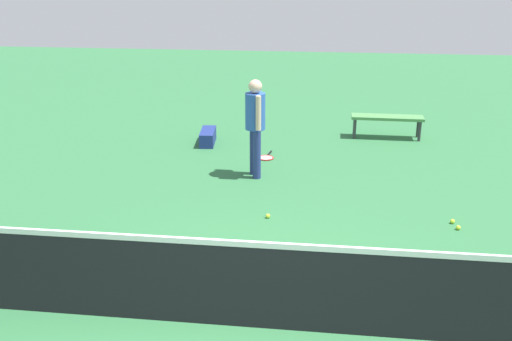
{
  "coord_description": "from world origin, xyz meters",
  "views": [
    {
      "loc": [
        -0.62,
        5.03,
        3.5
      ],
      "look_at": [
        0.29,
        -2.24,
        0.9
      ],
      "focal_mm": 40.85,
      "sensor_mm": 36.0,
      "label": 1
    }
  ],
  "objects_px": {
    "tennis_ball_near_player": "(453,221)",
    "courtside_bench": "(387,119)",
    "tennis_ball_midcourt": "(268,216)",
    "equipment_bag": "(208,136)",
    "player_near_side": "(255,120)",
    "tennis_racket_near_player": "(266,157)",
    "tennis_ball_by_net": "(458,228)"
  },
  "relations": [
    {
      "from": "tennis_ball_near_player",
      "to": "courtside_bench",
      "type": "height_order",
      "value": "courtside_bench"
    },
    {
      "from": "tennis_ball_midcourt",
      "to": "equipment_bag",
      "type": "relative_size",
      "value": 0.08
    },
    {
      "from": "player_near_side",
      "to": "courtside_bench",
      "type": "distance_m",
      "value": 3.71
    },
    {
      "from": "player_near_side",
      "to": "equipment_bag",
      "type": "xyz_separation_m",
      "value": [
        1.22,
        -1.86,
        -0.87
      ]
    },
    {
      "from": "equipment_bag",
      "to": "courtside_bench",
      "type": "bearing_deg",
      "value": -167.2
    },
    {
      "from": "player_near_side",
      "to": "tennis_ball_near_player",
      "type": "xyz_separation_m",
      "value": [
        -3.05,
        1.62,
        -0.98
      ]
    },
    {
      "from": "equipment_bag",
      "to": "tennis_ball_near_player",
      "type": "bearing_deg",
      "value": 140.81
    },
    {
      "from": "courtside_bench",
      "to": "tennis_ball_midcourt",
      "type": "bearing_deg",
      "value": 65.21
    },
    {
      "from": "tennis_ball_near_player",
      "to": "player_near_side",
      "type": "bearing_deg",
      "value": -28.02
    },
    {
      "from": "tennis_ball_near_player",
      "to": "tennis_ball_midcourt",
      "type": "bearing_deg",
      "value": 3.04
    },
    {
      "from": "courtside_bench",
      "to": "player_near_side",
      "type": "bearing_deg",
      "value": 47.53
    },
    {
      "from": "tennis_racket_near_player",
      "to": "tennis_ball_by_net",
      "type": "relative_size",
      "value": 9.12
    },
    {
      "from": "tennis_racket_near_player",
      "to": "courtside_bench",
      "type": "relative_size",
      "value": 0.4
    },
    {
      "from": "player_near_side",
      "to": "courtside_bench",
      "type": "height_order",
      "value": "player_near_side"
    },
    {
      "from": "tennis_ball_near_player",
      "to": "tennis_ball_by_net",
      "type": "height_order",
      "value": "same"
    },
    {
      "from": "tennis_ball_by_net",
      "to": "courtside_bench",
      "type": "xyz_separation_m",
      "value": [
        0.62,
        -4.53,
        0.38
      ]
    },
    {
      "from": "player_near_side",
      "to": "equipment_bag",
      "type": "bearing_deg",
      "value": -56.69
    },
    {
      "from": "tennis_ball_by_net",
      "to": "courtside_bench",
      "type": "relative_size",
      "value": 0.04
    },
    {
      "from": "player_near_side",
      "to": "tennis_ball_by_net",
      "type": "bearing_deg",
      "value": 149.39
    },
    {
      "from": "player_near_side",
      "to": "equipment_bag",
      "type": "distance_m",
      "value": 2.39
    },
    {
      "from": "tennis_racket_near_player",
      "to": "tennis_ball_midcourt",
      "type": "distance_m",
      "value": 2.8
    },
    {
      "from": "equipment_bag",
      "to": "tennis_ball_by_net",
      "type": "bearing_deg",
      "value": 139.45
    },
    {
      "from": "tennis_racket_near_player",
      "to": "courtside_bench",
      "type": "xyz_separation_m",
      "value": [
        -2.4,
        -1.69,
        0.4
      ]
    },
    {
      "from": "tennis_ball_by_net",
      "to": "tennis_ball_midcourt",
      "type": "xyz_separation_m",
      "value": [
        2.68,
        -0.06,
        0.0
      ]
    },
    {
      "from": "player_near_side",
      "to": "tennis_ball_near_player",
      "type": "distance_m",
      "value": 3.59
    },
    {
      "from": "courtside_bench",
      "to": "equipment_bag",
      "type": "distance_m",
      "value": 3.8
    },
    {
      "from": "tennis_ball_midcourt",
      "to": "tennis_ball_by_net",
      "type": "bearing_deg",
      "value": 178.62
    },
    {
      "from": "tennis_ball_near_player",
      "to": "equipment_bag",
      "type": "xyz_separation_m",
      "value": [
        4.28,
        -3.49,
        0.11
      ]
    },
    {
      "from": "tennis_ball_midcourt",
      "to": "player_near_side",
      "type": "bearing_deg",
      "value": -76.92
    },
    {
      "from": "tennis_racket_near_player",
      "to": "tennis_ball_midcourt",
      "type": "height_order",
      "value": "tennis_ball_midcourt"
    },
    {
      "from": "player_near_side",
      "to": "tennis_ball_near_player",
      "type": "height_order",
      "value": "player_near_side"
    },
    {
      "from": "tennis_ball_midcourt",
      "to": "courtside_bench",
      "type": "bearing_deg",
      "value": -114.79
    }
  ]
}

